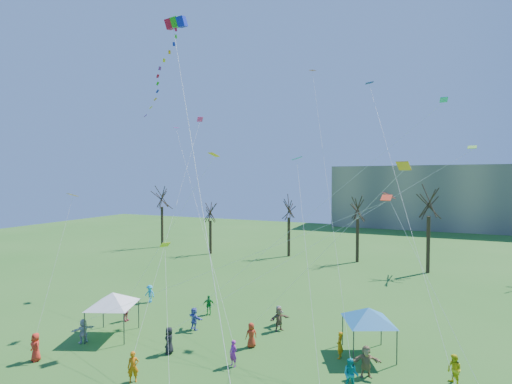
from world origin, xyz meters
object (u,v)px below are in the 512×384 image
at_px(big_box_kite, 164,74).
at_px(canopy_tent_blue, 368,315).
at_px(canopy_tent_white, 113,299).
at_px(distant_building, 465,198).

xyz_separation_m(big_box_kite, canopy_tent_blue, (14.34, 2.78, -16.85)).
xyz_separation_m(big_box_kite, canopy_tent_white, (-3.58, -1.73, -16.76)).
xyz_separation_m(distant_building, canopy_tent_blue, (-14.88, -71.49, -4.81)).
bearing_deg(canopy_tent_white, canopy_tent_blue, 14.14).
distance_m(distant_building, canopy_tent_white, 82.92).
distance_m(big_box_kite, canopy_tent_blue, 22.30).
bearing_deg(distant_building, canopy_tent_white, -113.34).
relative_size(distant_building, big_box_kite, 2.21).
bearing_deg(canopy_tent_blue, distant_building, 78.25).
bearing_deg(canopy_tent_white, big_box_kite, 25.78).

